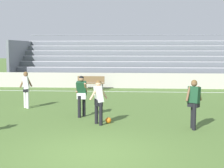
% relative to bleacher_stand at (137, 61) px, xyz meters
% --- Properties ---
extents(ground_plane, '(160.00, 160.00, 0.00)m').
position_rel_bleacher_stand_xyz_m(ground_plane, '(-1.09, -18.29, -1.75)').
color(ground_plane, '#4C6B30').
extents(field_line_sideline, '(44.00, 0.12, 0.01)m').
position_rel_bleacher_stand_xyz_m(field_line_sideline, '(-1.09, -5.64, -1.75)').
color(field_line_sideline, white).
rests_on(field_line_sideline, ground).
extents(sideline_wall, '(48.00, 0.16, 1.05)m').
position_rel_bleacher_stand_xyz_m(sideline_wall, '(-1.09, -3.73, -1.23)').
color(sideline_wall, '#BCB7AD').
rests_on(sideline_wall, ground).
extents(bleacher_stand, '(19.12, 5.82, 3.94)m').
position_rel_bleacher_stand_xyz_m(bleacher_stand, '(0.00, 0.00, 0.00)').
color(bleacher_stand, '#B2B2B7').
rests_on(bleacher_stand, ground).
extents(bench_near_wall_gap, '(1.80, 0.40, 0.90)m').
position_rel_bleacher_stand_xyz_m(bench_near_wall_gap, '(-3.01, -4.86, -1.21)').
color(bench_near_wall_gap, brown).
rests_on(bench_near_wall_gap, ground).
extents(player_white_trailing_run, '(0.65, 0.47, 1.62)m').
position_rel_bleacher_stand_xyz_m(player_white_trailing_run, '(-1.30, -14.89, -0.79)').
color(player_white_trailing_run, black).
rests_on(player_white_trailing_run, ground).
extents(player_dark_pressing_high, '(0.44, 0.57, 1.66)m').
position_rel_bleacher_stand_xyz_m(player_dark_pressing_high, '(-2.14, -13.61, -0.76)').
color(player_dark_pressing_high, black).
rests_on(player_dark_pressing_high, ground).
extents(player_white_wide_left, '(0.49, 0.45, 1.69)m').
position_rel_bleacher_stand_xyz_m(player_white_wide_left, '(-5.02, -11.83, -0.74)').
color(player_white_wide_left, white).
rests_on(player_white_wide_left, ground).
extents(player_dark_deep_cover, '(0.61, 0.45, 1.70)m').
position_rel_bleacher_stand_xyz_m(player_dark_deep_cover, '(2.00, -15.34, -0.74)').
color(player_dark_deep_cover, black).
rests_on(player_dark_deep_cover, ground).
extents(soccer_ball, '(0.22, 0.22, 0.22)m').
position_rel_bleacher_stand_xyz_m(soccer_ball, '(-0.97, -14.66, -1.64)').
color(soccer_ball, orange).
rests_on(soccer_ball, ground).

